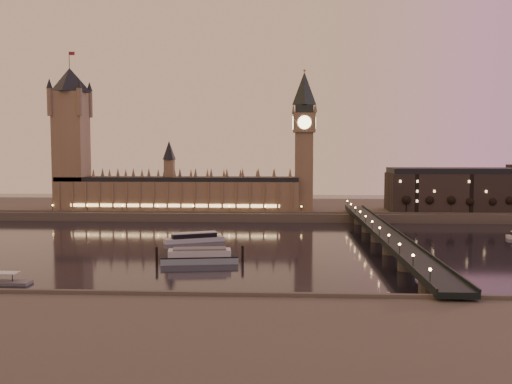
% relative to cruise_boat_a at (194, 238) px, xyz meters
% --- Properties ---
extents(ground, '(700.00, 700.00, 0.00)m').
position_rel_cruise_boat_a_xyz_m(ground, '(10.30, -13.19, -2.37)').
color(ground, black).
rests_on(ground, ground).
extents(far_embankment, '(560.00, 130.00, 6.00)m').
position_rel_cruise_boat_a_xyz_m(far_embankment, '(40.30, 151.81, 0.63)').
color(far_embankment, '#423D35').
rests_on(far_embankment, ground).
extents(near_embankment, '(560.00, 110.00, 6.00)m').
position_rel_cruise_boat_a_xyz_m(near_embankment, '(40.30, -188.19, 0.63)').
color(near_embankment, '#423D35').
rests_on(near_embankment, ground).
extents(palace_of_westminster, '(180.00, 26.62, 52.00)m').
position_rel_cruise_boat_a_xyz_m(palace_of_westminster, '(-29.82, 107.80, 19.34)').
color(palace_of_westminster, brown).
rests_on(palace_of_westminster, ground).
extents(victoria_tower, '(31.68, 31.68, 118.00)m').
position_rel_cruise_boat_a_xyz_m(victoria_tower, '(-109.70, 107.81, 63.42)').
color(victoria_tower, brown).
rests_on(victoria_tower, ground).
extents(big_ben, '(17.68, 17.68, 104.00)m').
position_rel_cruise_boat_a_xyz_m(big_ben, '(64.29, 107.80, 61.58)').
color(big_ben, brown).
rests_on(big_ben, ground).
extents(westminster_bridge, '(13.20, 260.00, 15.30)m').
position_rel_cruise_boat_a_xyz_m(westminster_bridge, '(101.91, -13.19, 3.15)').
color(westminster_bridge, black).
rests_on(westminster_bridge, ground).
extents(city_block, '(155.00, 45.00, 34.00)m').
position_rel_cruise_boat_a_xyz_m(city_block, '(205.24, 117.74, 19.87)').
color(city_block, black).
rests_on(city_block, ground).
extents(bare_tree_0, '(6.17, 6.17, 12.54)m').
position_rel_cruise_boat_a_xyz_m(bare_tree_0, '(138.26, 95.81, 12.99)').
color(bare_tree_0, black).
rests_on(bare_tree_0, ground).
extents(bare_tree_1, '(6.17, 6.17, 12.54)m').
position_rel_cruise_boat_a_xyz_m(bare_tree_1, '(152.70, 95.81, 12.99)').
color(bare_tree_1, black).
rests_on(bare_tree_1, ground).
extents(bare_tree_2, '(6.17, 6.17, 12.54)m').
position_rel_cruise_boat_a_xyz_m(bare_tree_2, '(167.15, 95.81, 12.99)').
color(bare_tree_2, black).
rests_on(bare_tree_2, ground).
extents(bare_tree_3, '(6.17, 6.17, 12.54)m').
position_rel_cruise_boat_a_xyz_m(bare_tree_3, '(181.59, 95.81, 12.99)').
color(bare_tree_3, black).
rests_on(bare_tree_3, ground).
extents(bare_tree_4, '(6.17, 6.17, 12.54)m').
position_rel_cruise_boat_a_xyz_m(bare_tree_4, '(196.03, 95.81, 12.99)').
color(bare_tree_4, black).
rests_on(bare_tree_4, ground).
extents(bare_tree_5, '(6.17, 6.17, 12.54)m').
position_rel_cruise_boat_a_xyz_m(bare_tree_5, '(210.48, 95.81, 12.99)').
color(bare_tree_5, black).
rests_on(bare_tree_5, ground).
extents(cruise_boat_a, '(33.67, 20.39, 5.38)m').
position_rel_cruise_boat_a_xyz_m(cruise_boat_a, '(0.00, 0.00, 0.00)').
color(cruise_boat_a, silver).
rests_on(cruise_boat_a, ground).
extents(moored_barge, '(39.76, 14.85, 7.37)m').
position_rel_cruise_boat_a_xyz_m(moored_barge, '(11.86, -58.41, 0.74)').
color(moored_barge, '#8197A4').
rests_on(moored_barge, ground).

